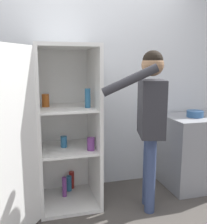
% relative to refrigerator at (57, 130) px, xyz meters
% --- Properties ---
extents(wall_back, '(7.00, 0.06, 2.55)m').
position_rel_refrigerator_xyz_m(wall_back, '(0.39, 0.45, 0.43)').
color(wall_back, silver).
rests_on(wall_back, ground_plane).
extents(refrigerator, '(1.02, 1.16, 1.70)m').
position_rel_refrigerator_xyz_m(refrigerator, '(0.00, 0.00, 0.00)').
color(refrigerator, white).
rests_on(refrigerator, ground_plane).
extents(person, '(0.71, 0.52, 1.64)m').
position_rel_refrigerator_xyz_m(person, '(0.90, -0.27, 0.21)').
color(person, '#384770').
rests_on(person, ground_plane).
extents(counter, '(0.76, 0.63, 0.88)m').
position_rel_refrigerator_xyz_m(counter, '(1.70, 0.08, -0.40)').
color(counter, gray).
rests_on(counter, ground_plane).
extents(bowl, '(0.20, 0.20, 0.08)m').
position_rel_refrigerator_xyz_m(bowl, '(1.64, 0.05, 0.08)').
color(bowl, '#335B8E').
rests_on(bowl, counter).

